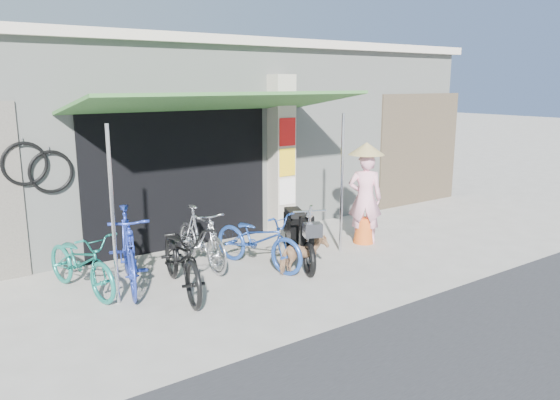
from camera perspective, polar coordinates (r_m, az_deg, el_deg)
ground at (r=8.41m, az=5.12°, el=-7.68°), size 80.00×80.00×0.00m
bicycle_shop at (r=12.27m, az=-10.51°, el=7.22°), size 12.30×5.30×3.66m
shop_pillar at (r=10.45m, az=0.08°, el=4.74°), size 0.42×0.44×3.00m
awning at (r=8.74m, az=-6.25°, el=9.90°), size 4.60×1.88×2.72m
neighbour_right at (r=13.40m, az=14.35°, el=5.15°), size 2.60×0.06×2.60m
bike_teal at (r=7.99m, az=-20.06°, el=-6.09°), size 0.95×1.79×0.90m
bike_blue at (r=7.95m, az=-15.58°, el=-4.98°), size 1.02×1.96×1.13m
bike_black at (r=7.64m, az=-10.19°, el=-5.91°), size 1.05×2.02×1.01m
bike_silver at (r=8.63m, az=-8.24°, el=-3.88°), size 0.46×1.61×0.96m
bike_navy at (r=8.54m, az=-2.28°, el=-4.11°), size 1.05×1.84×0.91m
street_dog at (r=8.26m, az=2.45°, el=-5.79°), size 0.76×0.44×0.61m
moped at (r=8.76m, az=1.97°, el=-3.64°), size 0.88×1.70×1.02m
nun at (r=9.86m, az=8.89°, el=0.61°), size 0.71×0.70×1.83m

